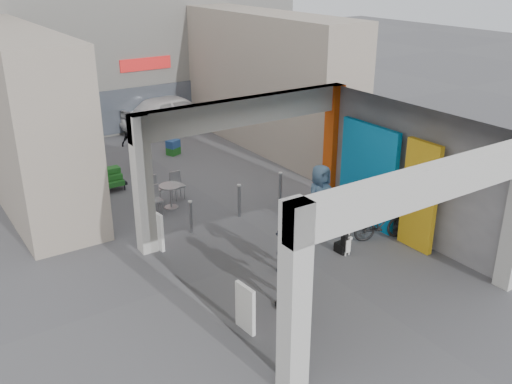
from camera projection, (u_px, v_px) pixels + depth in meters
ground at (291, 250)px, 14.35m from camera, size 90.00×90.00×0.00m
arcade_canopy at (334, 169)px, 13.12m from camera, size 6.40×6.45×6.40m
far_building at (90, 31)px, 23.59m from camera, size 18.00×4.08×8.00m
plaza_bldg_left at (19, 115)px, 16.85m from camera, size 2.00×9.00×5.00m
plaza_bldg_right at (268, 81)px, 21.47m from camera, size 2.00×9.00×5.00m
bollard_left at (191, 217)px, 15.09m from camera, size 0.09×0.09×0.90m
bollard_center at (239, 201)px, 16.04m from camera, size 0.09×0.09×0.95m
bollard_right at (280, 188)px, 16.87m from camera, size 0.09×0.09×0.98m
advert_board_near at (245, 308)px, 11.09m from camera, size 0.14×0.55×1.00m
advert_board_far at (157, 230)px, 14.25m from camera, size 0.16×0.56×1.00m
cafe_set at (164, 196)px, 16.83m from camera, size 1.39×1.12×0.84m
produce_stand at (108, 183)px, 17.88m from camera, size 1.07×0.58×0.70m
crate_stack at (173, 147)px, 21.20m from camera, size 0.55×0.50×0.56m
border_collie at (344, 244)px, 14.09m from camera, size 0.24×0.48×0.66m
man_with_dog at (284, 239)px, 13.12m from camera, size 0.70×0.57×1.64m
man_back_turned at (294, 271)px, 11.76m from camera, size 0.92×0.78×1.66m
man_elderly at (320, 198)px, 15.08m from camera, size 0.98×0.72×1.85m
man_crates at (139, 142)px, 19.41m from camera, size 1.20×0.57×2.00m
bicycle_front at (342, 210)px, 15.38m from camera, size 2.00×0.82×1.03m
bicycle_rear at (382, 223)px, 14.73m from camera, size 1.58×0.90×0.91m
white_van at (174, 112)px, 24.14m from camera, size 4.67×2.35×1.53m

